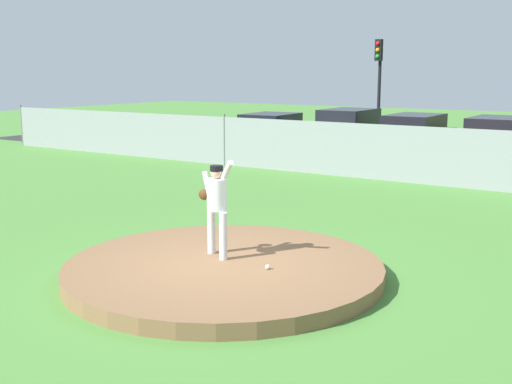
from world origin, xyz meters
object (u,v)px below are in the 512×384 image
Objects in this scene: parked_car_red at (496,143)px; traffic_light_near at (379,73)px; baseball at (268,267)px; parked_car_silver at (348,133)px; parked_car_teal at (271,133)px; parked_car_burgundy at (414,138)px; pitcher_youth at (216,201)px.

traffic_light_near is at bearing 146.57° from parked_car_red.
baseball is 0.02× the size of parked_car_silver.
parked_car_teal is 0.98× the size of parked_car_red.
parked_car_red is (8.58, 0.60, 0.07)m from parked_car_teal.
parked_car_silver is 1.04× the size of parked_car_teal.
traffic_light_near reaches higher than parked_car_burgundy.
traffic_light_near is (-2.95, 3.62, 2.31)m from parked_car_burgundy.
parked_car_teal is (-2.96, -0.95, -0.10)m from parked_car_silver.
traffic_light_near is (-5.92, 3.91, 2.30)m from parked_car_red.
pitcher_youth is at bearing -75.03° from traffic_light_near.
parked_car_red is at bearing 3.97° from parked_car_teal.
pitcher_youth reaches higher than parked_car_silver.
parked_car_teal is 8.60m from parked_car_red.
baseball is at bearing -69.21° from parked_car_silver.
pitcher_youth reaches higher than baseball.
traffic_light_near is at bearing 104.97° from pitcher_youth.
parked_car_teal is at bearing 118.69° from pitcher_youth.
baseball is at bearing -58.27° from parked_car_teal.
parked_car_burgundy is at bearing -50.79° from traffic_light_near.
parked_car_red reaches higher than parked_car_burgundy.
parked_car_burgundy is 2.98m from parked_car_red.
parked_car_silver is 4.23m from traffic_light_near.
baseball is 16.40m from parked_car_teal.
baseball is at bearing -89.83° from parked_car_red.
parked_car_silver is at bearing 110.79° from baseball.
traffic_light_near reaches higher than baseball.
parked_car_red is 0.97× the size of traffic_light_near.
pitcher_youth is 19.03m from traffic_light_near.
pitcher_youth reaches higher than parked_car_burgundy.
parked_car_red reaches higher than parked_car_teal.
parked_car_silver is 0.98× the size of traffic_light_near.
parked_car_red is at bearing 85.91° from pitcher_youth.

